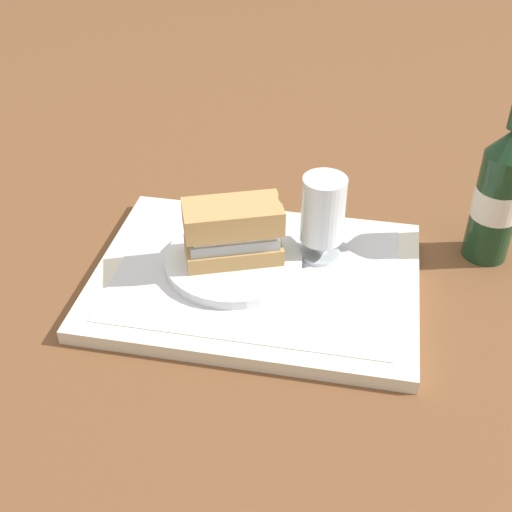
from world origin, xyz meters
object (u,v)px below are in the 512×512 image
plate (234,261)px  sandwich (235,231)px  beer_bottle (499,194)px  beer_glass (323,215)px

plate → sandwich: sandwich is taller
plate → beer_bottle: size_ratio=0.71×
plate → sandwich: size_ratio=1.32×
sandwich → beer_bottle: beer_bottle is taller
beer_glass → plate: bearing=-158.9°
sandwich → beer_bottle: (0.35, 0.12, 0.03)m
beer_glass → beer_bottle: bearing=18.0°
plate → beer_bottle: 0.38m
sandwich → beer_bottle: 0.37m
plate → beer_glass: 0.14m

